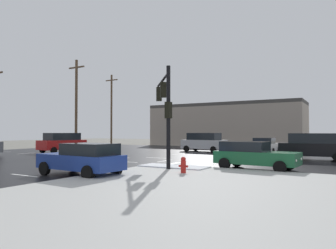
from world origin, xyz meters
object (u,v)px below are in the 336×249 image
(traffic_signal_mast, at_px, (165,102))
(suv_black, at_px, (312,146))
(sedan_white, at_px, (265,145))
(fire_hydrant, at_px, (183,165))
(sedan_green, at_px, (253,155))
(sedan_blue, at_px, (83,159))
(utility_pole_distant, at_px, (111,109))
(utility_pole_far, at_px, (76,104))
(suv_silver, at_px, (204,142))
(suv_red, at_px, (62,142))

(traffic_signal_mast, xyz_separation_m, suv_black, (6.97, 10.25, -2.83))
(traffic_signal_mast, xyz_separation_m, sedan_white, (2.46, 14.70, -3.07))
(fire_hydrant, xyz_separation_m, sedan_green, (2.35, 4.05, 0.32))
(suv_black, bearing_deg, sedan_blue, -126.43)
(traffic_signal_mast, relative_size, utility_pole_distant, 0.52)
(sedan_blue, xyz_separation_m, sedan_white, (4.31, 19.42, 0.00))
(sedan_white, xyz_separation_m, utility_pole_far, (-18.28, -6.72, 4.31))
(sedan_white, bearing_deg, suv_black, -136.83)
(suv_silver, relative_size, utility_pole_distant, 0.46)
(fire_hydrant, bearing_deg, utility_pole_far, 150.82)
(suv_black, distance_m, sedan_green, 8.66)
(suv_silver, height_order, utility_pole_far, utility_pole_far)
(traffic_signal_mast, xyz_separation_m, suv_red, (-16.51, 6.76, -2.83))
(suv_black, relative_size, sedan_green, 1.07)
(fire_hydrant, height_order, suv_silver, suv_silver)
(traffic_signal_mast, distance_m, fire_hydrant, 4.63)
(sedan_blue, height_order, suv_silver, suv_silver)
(traffic_signal_mast, distance_m, utility_pole_far, 17.76)
(sedan_white, height_order, utility_pole_distant, utility_pole_distant)
(fire_hydrant, relative_size, suv_red, 0.16)
(utility_pole_far, relative_size, utility_pole_distant, 0.92)
(sedan_blue, distance_m, sedan_green, 9.30)
(traffic_signal_mast, height_order, sedan_blue, traffic_signal_mast)
(suv_silver, distance_m, suv_red, 15.00)
(sedan_blue, relative_size, sedan_white, 1.00)
(sedan_green, height_order, utility_pole_distant, utility_pole_distant)
(suv_black, bearing_deg, suv_red, -177.46)
(fire_hydrant, xyz_separation_m, sedan_blue, (-4.18, -2.57, 0.32))
(traffic_signal_mast, height_order, suv_black, traffic_signal_mast)
(sedan_blue, xyz_separation_m, sedan_green, (6.53, 6.62, 0.00))
(fire_hydrant, distance_m, suv_red, 20.84)
(suv_silver, bearing_deg, fire_hydrant, 115.96)
(utility_pole_far, bearing_deg, suv_black, 5.68)
(utility_pole_far, distance_m, utility_pole_distant, 13.39)
(suv_red, bearing_deg, traffic_signal_mast, -105.84)
(utility_pole_far, height_order, utility_pole_distant, utility_pole_distant)
(utility_pole_distant, bearing_deg, sedan_blue, -51.91)
(suv_red, bearing_deg, sedan_white, -60.85)
(traffic_signal_mast, height_order, sedan_white, traffic_signal_mast)
(suv_red, height_order, utility_pole_far, utility_pole_far)
(fire_hydrant, distance_m, suv_black, 13.25)
(sedan_green, bearing_deg, sedan_blue, -129.61)
(sedan_blue, height_order, utility_pole_far, utility_pole_far)
(sedan_blue, bearing_deg, utility_pole_distant, -48.92)
(sedan_green, relative_size, suv_silver, 0.94)
(traffic_signal_mast, distance_m, suv_silver, 16.16)
(suv_black, distance_m, suv_red, 23.73)
(sedan_white, height_order, suv_silver, suv_silver)
(traffic_signal_mast, relative_size, sedan_white, 1.23)
(traffic_signal_mast, xyz_separation_m, utility_pole_distant, (-21.36, 20.17, 1.68))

